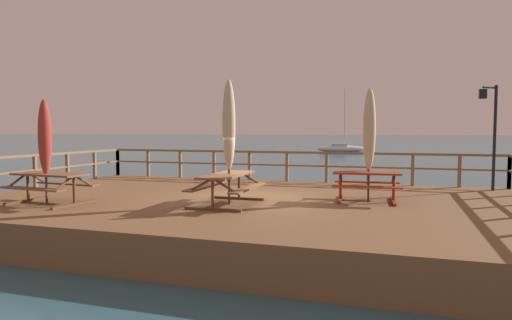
% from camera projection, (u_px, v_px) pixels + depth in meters
% --- Properties ---
extents(ground_plane, '(600.00, 600.00, 0.00)m').
position_uv_depth(ground_plane, '(248.00, 229.00, 12.04)').
color(ground_plane, '#2D5B6B').
extents(wooden_deck, '(14.62, 9.03, 0.84)m').
position_uv_depth(wooden_deck, '(248.00, 214.00, 12.02)').
color(wooden_deck, brown).
rests_on(wooden_deck, ground).
extents(railing_waterside_far, '(14.42, 0.10, 1.09)m').
position_uv_depth(railing_waterside_far, '(287.00, 161.00, 16.09)').
color(railing_waterside_far, brown).
rests_on(railing_waterside_far, wooden_deck).
extents(railing_side_left, '(0.10, 8.83, 1.09)m').
position_uv_depth(railing_side_left, '(35.00, 165.00, 14.12)').
color(railing_side_left, brown).
rests_on(railing_side_left, wooden_deck).
extents(picnic_table_mid_centre, '(1.79, 1.51, 0.78)m').
position_uv_depth(picnic_table_mid_centre, '(367.00, 180.00, 11.51)').
color(picnic_table_mid_centre, '#993819').
rests_on(picnic_table_mid_centre, wooden_deck).
extents(picnic_table_front_left, '(1.40, 2.13, 0.78)m').
position_uv_depth(picnic_table_front_left, '(227.00, 182.00, 10.97)').
color(picnic_table_front_left, brown).
rests_on(picnic_table_front_left, wooden_deck).
extents(picnic_table_back_left, '(2.03, 1.56, 0.78)m').
position_uv_depth(picnic_table_back_left, '(50.00, 181.00, 11.14)').
color(picnic_table_back_left, brown).
rests_on(picnic_table_back_left, wooden_deck).
extents(patio_umbrella_tall_front, '(0.32, 0.32, 2.91)m').
position_uv_depth(patio_umbrella_tall_front, '(369.00, 130.00, 11.40)').
color(patio_umbrella_tall_front, '#4C3828').
rests_on(patio_umbrella_tall_front, wooden_deck).
extents(patio_umbrella_short_back, '(0.32, 0.32, 3.08)m').
position_uv_depth(patio_umbrella_short_back, '(229.00, 125.00, 10.88)').
color(patio_umbrella_short_back, '#4C3828').
rests_on(patio_umbrella_short_back, wooden_deck).
extents(patio_umbrella_tall_mid_right, '(0.32, 0.32, 2.60)m').
position_uv_depth(patio_umbrella_tall_mid_right, '(45.00, 138.00, 11.03)').
color(patio_umbrella_tall_mid_right, '#4C3828').
rests_on(patio_umbrella_tall_mid_right, wooden_deck).
extents(lamp_post_hooked, '(0.57, 0.50, 3.20)m').
position_uv_depth(lamp_post_hooked, '(490.00, 121.00, 13.39)').
color(lamp_post_hooked, black).
rests_on(lamp_post_hooked, wooden_deck).
extents(sailboat_distant, '(6.19, 2.64, 7.72)m').
position_uv_depth(sailboat_distant, '(342.00, 148.00, 54.31)').
color(sailboat_distant, silver).
rests_on(sailboat_distant, ground).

